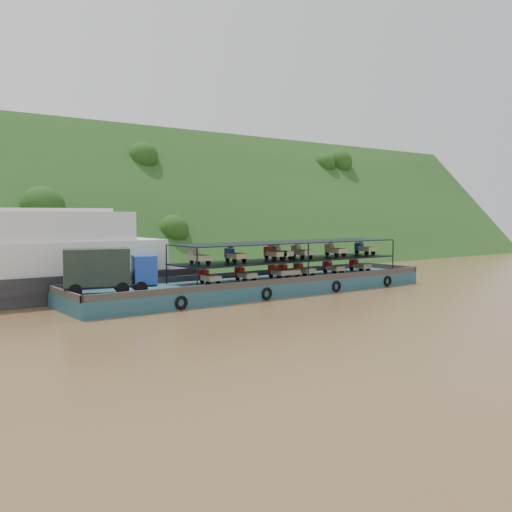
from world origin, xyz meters
TOP-DOWN VIEW (x-y plane):
  - ground at (0.00, 0.00)m, footprint 160.00×160.00m
  - hillside at (0.00, 36.00)m, footprint 140.00×39.60m
  - cargo_barge at (-4.22, 0.93)m, footprint 35.10×7.18m

SIDE VIEW (x-z plane):
  - ground at x=0.00m, z-range 0.00..0.00m
  - hillside at x=0.00m, z-range -19.80..19.80m
  - cargo_barge at x=-4.22m, z-range -1.14..3.42m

